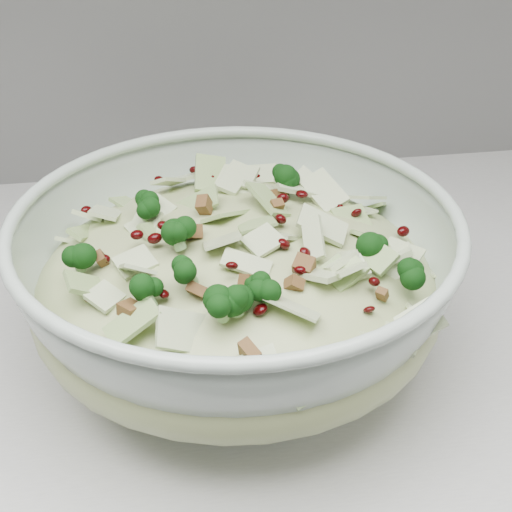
{
  "coord_description": "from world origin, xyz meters",
  "views": [
    {
      "loc": [
        0.38,
        1.13,
        1.3
      ],
      "look_at": [
        0.45,
        1.6,
        1.0
      ],
      "focal_mm": 50.0,
      "sensor_mm": 36.0,
      "label": 1
    }
  ],
  "objects": [
    {
      "name": "salad",
      "position": [
        0.44,
        1.6,
        1.0
      ],
      "size": [
        0.41,
        0.41,
        0.14
      ],
      "rotation": [
        0.0,
        0.0,
        -0.33
      ],
      "color": "tan",
      "rests_on": "mixing_bowl"
    },
    {
      "name": "mixing_bowl",
      "position": [
        0.44,
        1.6,
        0.97
      ],
      "size": [
        0.4,
        0.4,
        0.14
      ],
      "rotation": [
        0.0,
        0.0,
        -0.16
      ],
      "color": "#B0C2B3",
      "rests_on": "counter"
    }
  ]
}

